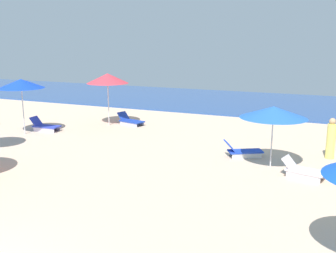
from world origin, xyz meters
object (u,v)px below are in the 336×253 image
umbrella_5 (21,84)px  beachgoer_0 (331,140)px  lounge_chair_6_0 (130,121)px  lounge_chair_8_1 (303,170)px  lounge_chair_8_0 (242,151)px  lounge_chair_5_0 (45,126)px  umbrella_6 (108,78)px  umbrella_8 (273,112)px

umbrella_5 → beachgoer_0: bearing=6.5°
lounge_chair_6_0 → lounge_chair_8_1: lounge_chair_8_1 is taller
lounge_chair_8_0 → lounge_chair_8_1: (2.39, -1.58, 0.02)m
lounge_chair_5_0 → lounge_chair_8_0: bearing=-97.3°
umbrella_6 → lounge_chair_6_0: (1.00, 0.56, -2.31)m
lounge_chair_5_0 → lounge_chair_8_1: lounge_chair_5_0 is taller
umbrella_5 → lounge_chair_8_0: bearing=2.1°
umbrella_5 → lounge_chair_8_1: size_ratio=1.81×
lounge_chair_8_1 → lounge_chair_8_0: bearing=70.5°
lounge_chair_5_0 → lounge_chair_6_0: size_ratio=0.95×
umbrella_6 → lounge_chair_8_1: size_ratio=1.88×
umbrella_8 → umbrella_6: bearing=157.4°
lounge_chair_8_0 → lounge_chair_5_0: bearing=56.8°
lounge_chair_6_0 → lounge_chair_8_0: lounge_chair_8_0 is taller
lounge_chair_6_0 → umbrella_8: umbrella_8 is taller
lounge_chair_8_0 → umbrella_8: bearing=-154.8°
umbrella_5 → umbrella_6: 4.34m
umbrella_5 → beachgoer_0: (13.85, 1.58, -1.72)m
lounge_chair_8_1 → beachgoer_0: bearing=-1.8°
beachgoer_0 → lounge_chair_8_0: bearing=71.1°
lounge_chair_6_0 → umbrella_8: size_ratio=0.68×
lounge_chair_5_0 → umbrella_6: (2.29, 2.44, 2.28)m
lounge_chair_5_0 → umbrella_8: umbrella_8 is taller
lounge_chair_8_0 → lounge_chair_6_0: bearing=32.8°
umbrella_5 → beachgoer_0: umbrella_5 is taller
umbrella_5 → lounge_chair_6_0: bearing=46.5°
umbrella_6 → beachgoer_0: 11.41m
lounge_chair_6_0 → umbrella_8: bearing=-104.2°
umbrella_6 → lounge_chair_8_1: umbrella_6 is taller
umbrella_5 → lounge_chair_8_1: bearing=-5.2°
lounge_chair_5_0 → lounge_chair_8_1: size_ratio=1.03×
umbrella_6 → lounge_chair_8_1: 11.53m
umbrella_6 → lounge_chair_8_1: bearing=-23.8°
umbrella_5 → lounge_chair_5_0: 2.45m
beachgoer_0 → umbrella_5: bearing=57.1°
lounge_chair_5_0 → umbrella_6: umbrella_6 is taller
lounge_chair_5_0 → lounge_chair_8_1: (12.63, -2.12, 0.01)m
lounge_chair_8_1 → beachgoer_0: beachgoer_0 is taller
umbrella_6 → umbrella_8: bearing=-22.6°
umbrella_5 → lounge_chair_5_0: bearing=64.7°
umbrella_5 → lounge_chair_5_0: umbrella_5 is taller
umbrella_6 → lounge_chair_8_0: (7.95, -2.98, -2.29)m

